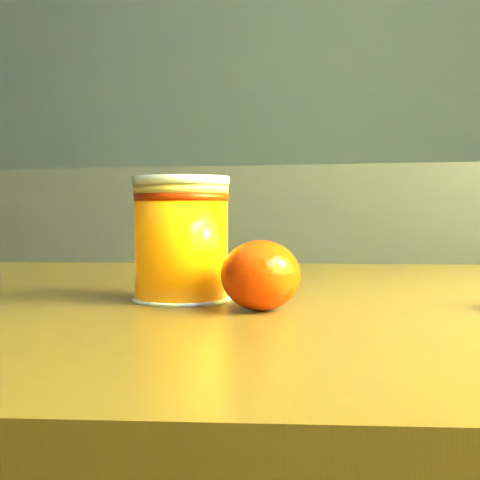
# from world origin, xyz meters

# --- Properties ---
(kitchen_counter) EXTENTS (3.15, 0.60, 0.90)m
(kitchen_counter) POSITION_xyz_m (0.00, 1.45, 0.45)
(kitchen_counter) COLOR #47464B
(kitchen_counter) RESTS_ON ground
(table) EXTENTS (1.09, 0.87, 0.73)m
(table) POSITION_xyz_m (1.03, 0.33, 0.64)
(table) COLOR brown
(table) RESTS_ON ground
(juice_glass) EXTENTS (0.08, 0.08, 0.10)m
(juice_glass) POSITION_xyz_m (0.86, 0.27, 0.78)
(juice_glass) COLOR orange
(juice_glass) RESTS_ON table
(orange_front) EXTENTS (0.07, 0.07, 0.05)m
(orange_front) POSITION_xyz_m (0.94, 0.23, 0.76)
(orange_front) COLOR #EF3704
(orange_front) RESTS_ON table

